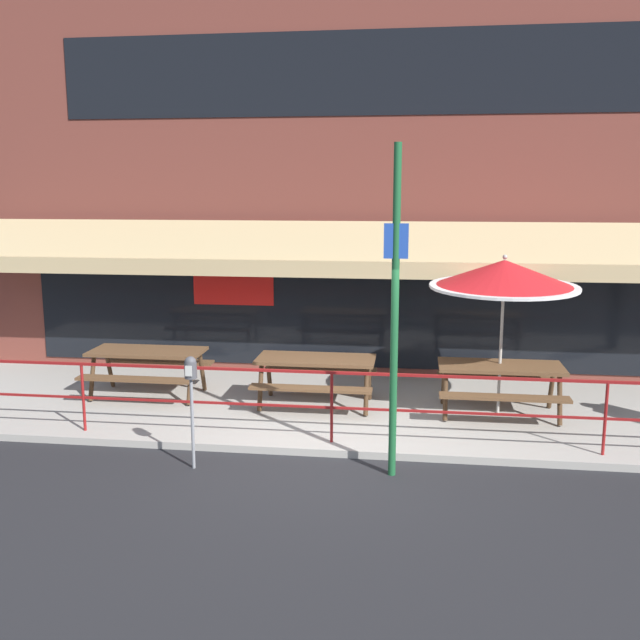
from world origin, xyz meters
TOP-DOWN VIEW (x-y plane):
  - ground_plane at (0.00, 0.00)m, footprint 120.00×120.00m
  - patio_deck at (0.00, 2.00)m, footprint 15.00×4.00m
  - restaurant_building at (-0.00, 4.22)m, footprint 15.00×1.60m
  - patio_railing at (0.00, 0.30)m, footprint 13.84×0.04m
  - picnic_table_left at (-3.18, 2.01)m, footprint 1.80×1.42m
  - picnic_table_centre at (-0.43, 1.85)m, footprint 1.80×1.42m
  - picnic_table_right at (2.32, 1.77)m, footprint 1.80×1.42m
  - patio_umbrella_right at (2.32, 1.87)m, footprint 2.14×2.14m
  - parking_meter_near at (-1.62, -0.57)m, footprint 0.15×0.16m
  - street_sign_pole at (0.82, -0.45)m, footprint 0.28×0.09m

SIDE VIEW (x-z plane):
  - ground_plane at x=0.00m, z-range 0.00..0.00m
  - patio_deck at x=0.00m, z-range 0.00..0.10m
  - picnic_table_left at x=-3.18m, z-range 0.33..1.08m
  - picnic_table_centre at x=-0.43m, z-range 0.33..1.08m
  - picnic_table_right at x=2.32m, z-range 0.33..1.08m
  - patio_railing at x=0.00m, z-range 0.32..1.28m
  - parking_meter_near at x=-1.62m, z-range 0.44..1.86m
  - street_sign_pole at x=0.82m, z-range 0.06..3.98m
  - patio_umbrella_right at x=2.32m, z-range 0.99..3.37m
  - restaurant_building at x=0.00m, z-range -0.03..7.59m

